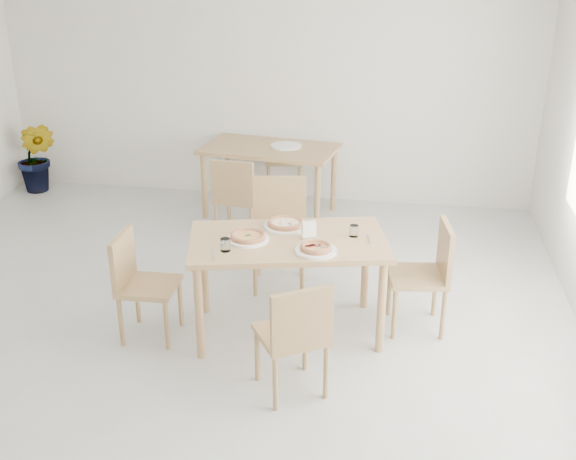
% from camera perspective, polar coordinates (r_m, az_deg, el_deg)
% --- Properties ---
extents(main_table, '(1.55, 1.11, 0.75)m').
position_cam_1_polar(main_table, '(4.84, -0.00, -1.74)').
color(main_table, tan).
rests_on(main_table, ground).
extents(chair_south, '(0.55, 0.55, 0.81)m').
position_cam_1_polar(chair_south, '(4.22, 0.63, -8.64)').
color(chair_south, tan).
rests_on(chair_south, ground).
extents(chair_north, '(0.52, 0.52, 0.91)m').
position_cam_1_polar(chair_north, '(5.66, -0.73, 0.50)').
color(chair_north, tan).
rests_on(chair_north, ground).
extents(chair_west, '(0.41, 0.41, 0.80)m').
position_cam_1_polar(chair_west, '(4.99, -12.55, -4.01)').
color(chair_west, tan).
rests_on(chair_west, ground).
extents(chair_east, '(0.47, 0.47, 0.84)m').
position_cam_1_polar(chair_east, '(5.07, 11.84, -3.25)').
color(chair_east, tan).
rests_on(chair_east, ground).
extents(plate_margherita, '(0.30, 0.30, 0.02)m').
position_cam_1_polar(plate_margherita, '(4.79, -3.40, -0.77)').
color(plate_margherita, white).
rests_on(plate_margherita, main_table).
extents(plate_mushroom, '(0.33, 0.33, 0.02)m').
position_cam_1_polar(plate_mushroom, '(5.01, -0.19, 0.35)').
color(plate_mushroom, white).
rests_on(plate_mushroom, main_table).
extents(plate_pepperoni, '(0.29, 0.29, 0.02)m').
position_cam_1_polar(plate_pepperoni, '(4.61, 2.38, -1.75)').
color(plate_pepperoni, white).
rests_on(plate_pepperoni, main_table).
extents(pizza_margherita, '(0.31, 0.31, 0.03)m').
position_cam_1_polar(pizza_margherita, '(4.78, -3.41, -0.52)').
color(pizza_margherita, tan).
rests_on(pizza_margherita, plate_margherita).
extents(pizza_mushroom, '(0.29, 0.29, 0.03)m').
position_cam_1_polar(pizza_mushroom, '(5.00, -0.19, 0.59)').
color(pizza_mushroom, tan).
rests_on(pizza_mushroom, plate_mushroom).
extents(pizza_pepperoni, '(0.23, 0.23, 0.03)m').
position_cam_1_polar(pizza_pepperoni, '(4.60, 2.38, -1.48)').
color(pizza_pepperoni, tan).
rests_on(pizza_pepperoni, plate_pepperoni).
extents(tumbler_a, '(0.07, 0.07, 0.09)m').
position_cam_1_polar(tumbler_a, '(4.62, -5.33, -1.25)').
color(tumbler_a, white).
rests_on(tumbler_a, main_table).
extents(tumbler_b, '(0.06, 0.06, 0.08)m').
position_cam_1_polar(tumbler_b, '(4.86, 5.61, -0.08)').
color(tumbler_b, white).
rests_on(tumbler_b, main_table).
extents(napkin_holder, '(0.12, 0.10, 0.12)m').
position_cam_1_polar(napkin_holder, '(4.80, 1.76, -0.02)').
color(napkin_holder, silver).
rests_on(napkin_holder, main_table).
extents(fork_a, '(0.07, 0.18, 0.01)m').
position_cam_1_polar(fork_a, '(4.57, -6.32, -2.13)').
color(fork_a, silver).
rests_on(fork_a, main_table).
extents(fork_b, '(0.05, 0.16, 0.01)m').
position_cam_1_polar(fork_b, '(4.82, 6.87, -0.84)').
color(fork_b, silver).
rests_on(fork_b, main_table).
extents(second_table, '(1.48, 0.98, 0.75)m').
position_cam_1_polar(second_table, '(7.16, -1.57, 6.35)').
color(second_table, tan).
rests_on(second_table, ground).
extents(chair_back_s, '(0.45, 0.45, 0.85)m').
position_cam_1_polar(chair_back_s, '(6.51, -4.39, 3.08)').
color(chair_back_s, tan).
rests_on(chair_back_s, ground).
extents(chair_back_n, '(0.49, 0.49, 0.85)m').
position_cam_1_polar(chair_back_n, '(7.89, -0.34, 6.61)').
color(chair_back_n, tan).
rests_on(chair_back_n, ground).
extents(plate_empty, '(0.33, 0.33, 0.02)m').
position_cam_1_polar(plate_empty, '(7.14, -0.15, 7.14)').
color(plate_empty, white).
rests_on(plate_empty, second_table).
extents(potted_plant, '(0.49, 0.40, 0.84)m').
position_cam_1_polar(potted_plant, '(8.47, -20.49, 5.78)').
color(potted_plant, '#205E1C').
rests_on(potted_plant, ground).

